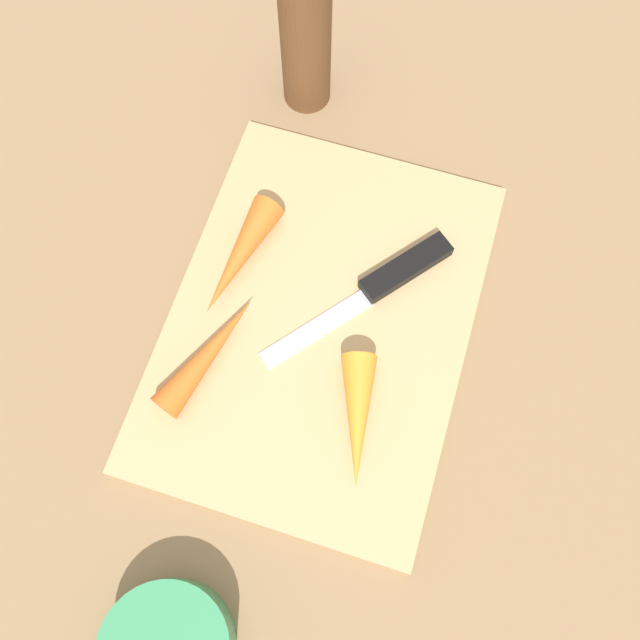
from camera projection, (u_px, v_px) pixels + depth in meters
The scene contains 7 objects.
ground_plane at pixel (320, 325), 0.60m from camera, with size 1.40×1.40×0.00m, color #8C6D4C.
cutting_board at pixel (320, 322), 0.59m from camera, with size 0.36×0.26×0.01m, color tan.
knife at pixel (394, 276), 0.59m from camera, with size 0.17×0.14×0.01m.
carrot_shortest at pixel (358, 420), 0.54m from camera, with size 0.03×0.03×0.11m, color orange.
carrot_medium at pixel (239, 258), 0.59m from camera, with size 0.03×0.03×0.12m, color orange.
carrot_longest at pixel (209, 353), 0.56m from camera, with size 0.03×0.03×0.12m, color orange.
pepper_grinder at pixel (305, 33), 0.60m from camera, with size 0.05×0.05×0.17m, color brown.
Camera 1 is at (-0.19, -0.06, 0.56)m, focal length 37.29 mm.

